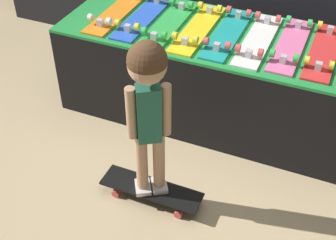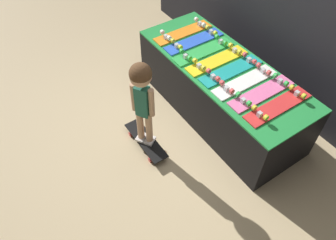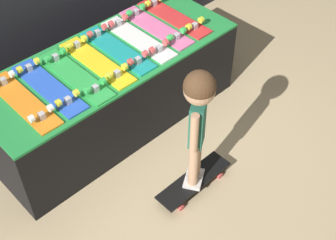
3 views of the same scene
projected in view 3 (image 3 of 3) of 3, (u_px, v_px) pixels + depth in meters
ground_plane at (151, 149)px, 3.90m from camera, size 16.00×16.00×0.00m
display_rack at (111, 90)px, 3.89m from camera, size 2.15×0.83×0.70m
skateboard_orange_on_rack at (23, 100)px, 3.27m from camera, size 0.18×0.76×0.09m
skateboard_blue_on_rack at (48, 86)px, 3.37m from camera, size 0.18×0.76×0.09m
skateboard_green_on_rack at (75, 75)px, 3.46m from camera, size 0.18×0.76×0.09m
skateboard_yellow_on_rack at (97, 61)px, 3.58m from camera, size 0.18×0.76×0.09m
skateboard_teal_on_rack at (117, 49)px, 3.69m from camera, size 0.18×0.76×0.09m
skateboard_white_on_rack at (138, 38)px, 3.80m from camera, size 0.18×0.76×0.09m
skateboard_pink_on_rack at (156, 26)px, 3.91m from camera, size 0.18×0.76×0.09m
skateboard_red_on_rack at (174, 16)px, 4.02m from camera, size 0.18×0.76×0.09m
skateboard_on_floor at (194, 181)px, 3.57m from camera, size 0.65×0.18×0.09m
child at (198, 111)px, 3.04m from camera, size 0.24×0.21×1.04m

